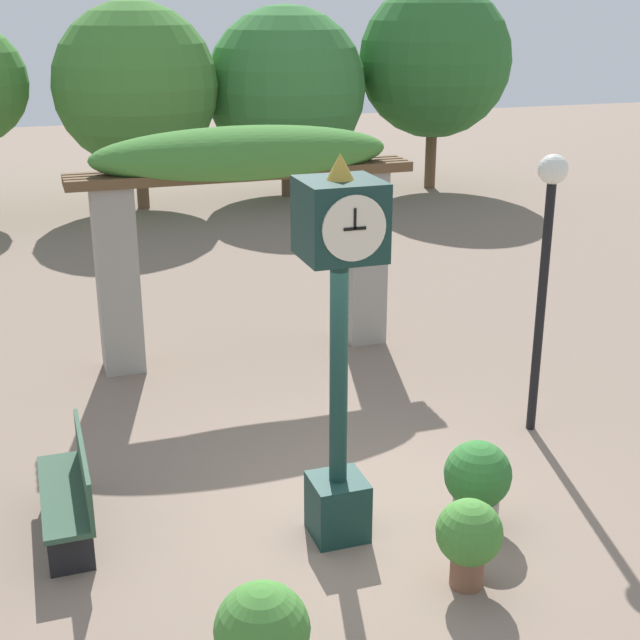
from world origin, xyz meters
The scene contains 9 objects.
ground_plane centered at (0.00, 0.00, 0.00)m, with size 60.00×60.00×0.00m, color #7F6B5B.
pedestal_clock centered at (-0.32, -0.27, 2.04)m, with size 0.64×0.68×3.46m.
pergola centered at (0.00, 4.30, 2.30)m, with size 4.49×1.11×3.09m.
potted_plant_near_left centered at (-1.49, -2.02, 0.54)m, with size 0.66×0.66×0.90m.
potted_plant_near_right centered at (0.94, -0.51, 0.45)m, with size 0.62×0.62×0.83m.
potted_plant_far_left centered at (0.44, -1.32, 0.46)m, with size 0.55×0.55×0.78m.
park_bench centered at (-2.59, 0.50, 0.43)m, with size 0.42×1.51×0.89m.
lamp_post centered at (2.47, 1.04, 2.21)m, with size 0.31×0.31×3.11m.
tree_line centered at (0.06, 14.10, 2.86)m, with size 18.51×4.37×5.10m.
Camera 1 is at (-2.70, -6.84, 4.57)m, focal length 50.00 mm.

